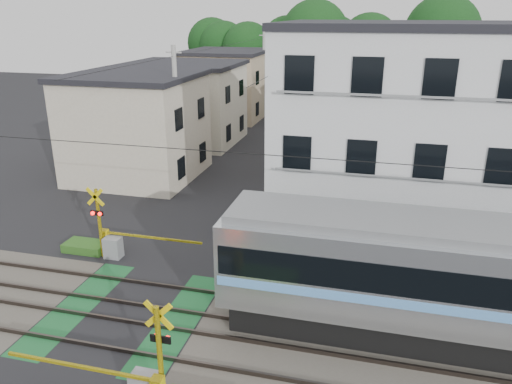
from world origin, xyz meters
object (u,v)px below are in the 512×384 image
(apartment_block, at_px, (395,132))
(pedestrian, at_px, (293,119))
(crossing_signal_near, at_px, (146,382))
(crossing_signal_far, at_px, (111,241))

(apartment_block, xyz_separation_m, pedestrian, (-8.20, 20.32, -3.87))
(crossing_signal_near, bearing_deg, apartment_block, 65.78)
(crossing_signal_far, bearing_deg, crossing_signal_near, -54.71)
(apartment_block, relative_size, pedestrian, 6.51)
(crossing_signal_near, distance_m, crossing_signal_far, 8.95)
(apartment_block, bearing_deg, pedestrian, 111.98)
(crossing_signal_near, bearing_deg, pedestrian, 93.91)
(crossing_signal_far, bearing_deg, apartment_block, 27.78)
(crossing_signal_near, xyz_separation_m, crossing_signal_far, (-5.17, 7.31, 0.00))
(apartment_block, bearing_deg, crossing_signal_near, -114.22)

